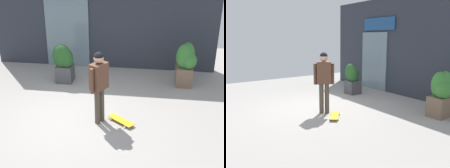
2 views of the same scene
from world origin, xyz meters
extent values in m
plane|color=#9E9993|center=(0.00, 0.00, 0.00)|extent=(12.00, 12.00, 0.00)
cube|color=#2D333D|center=(0.00, 3.52, 1.86)|extent=(7.38, 0.25, 3.73)
cube|color=slate|center=(-1.18, 3.38, 1.20)|extent=(1.45, 0.06, 2.41)
cylinder|color=#4C4238|center=(0.55, -0.10, 0.44)|extent=(0.13, 0.13, 0.88)
cylinder|color=#4C4238|center=(0.47, -0.24, 0.44)|extent=(0.13, 0.13, 0.88)
cube|color=brown|center=(0.51, -0.17, 1.20)|extent=(0.43, 0.48, 0.63)
cylinder|color=brown|center=(0.63, 0.05, 1.16)|extent=(0.09, 0.09, 0.60)
cylinder|color=brown|center=(0.39, -0.39, 1.16)|extent=(0.09, 0.09, 0.60)
sphere|color=tan|center=(0.51, -0.17, 1.63)|extent=(0.23, 0.23, 0.23)
sphere|color=black|center=(0.51, -0.17, 1.67)|extent=(0.22, 0.22, 0.22)
cube|color=gold|center=(1.02, -0.14, 0.07)|extent=(0.71, 0.62, 0.02)
cylinder|color=silver|center=(1.28, -0.20, 0.03)|extent=(0.06, 0.06, 0.05)
cylinder|color=silver|center=(1.13, -0.38, 0.03)|extent=(0.06, 0.06, 0.05)
cylinder|color=silver|center=(0.91, 0.09, 0.03)|extent=(0.06, 0.06, 0.05)
cylinder|color=silver|center=(0.77, -0.09, 0.03)|extent=(0.06, 0.06, 0.05)
cube|color=#47474C|center=(-0.96, 2.06, 0.26)|extent=(0.49, 0.51, 0.52)
ellipsoid|color=#235123|center=(-1.00, 1.99, 0.83)|extent=(0.59, 0.40, 0.73)
ellipsoid|color=#235123|center=(-0.85, 2.00, 0.77)|extent=(0.36, 0.44, 0.58)
cube|color=brown|center=(2.63, 2.33, 0.29)|extent=(0.48, 0.64, 0.58)
ellipsoid|color=#387A33|center=(2.68, 2.40, 0.90)|extent=(0.43, 0.48, 0.77)
ellipsoid|color=#387A33|center=(2.74, 2.27, 0.79)|extent=(0.45, 0.56, 0.50)
ellipsoid|color=#387A33|center=(2.60, 2.29, 0.90)|extent=(0.48, 0.44, 0.76)
camera|label=1|loc=(1.75, -6.93, 4.15)|focal=52.67mm
camera|label=2|loc=(6.25, -3.69, 2.18)|focal=38.21mm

